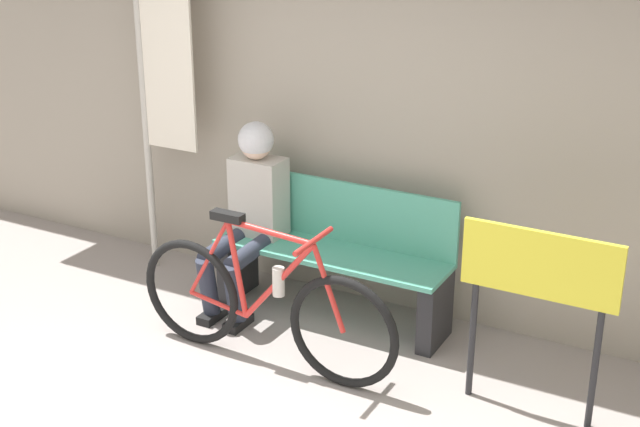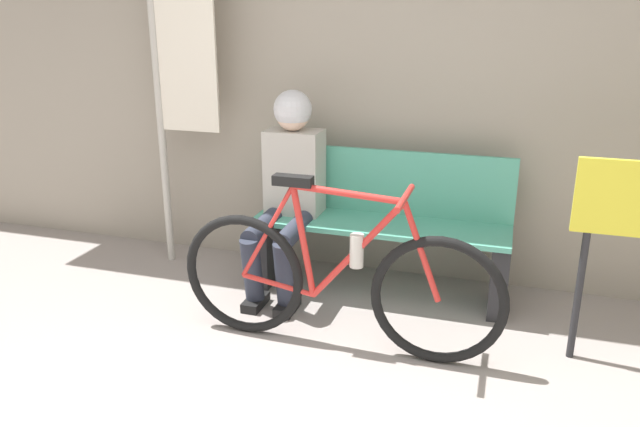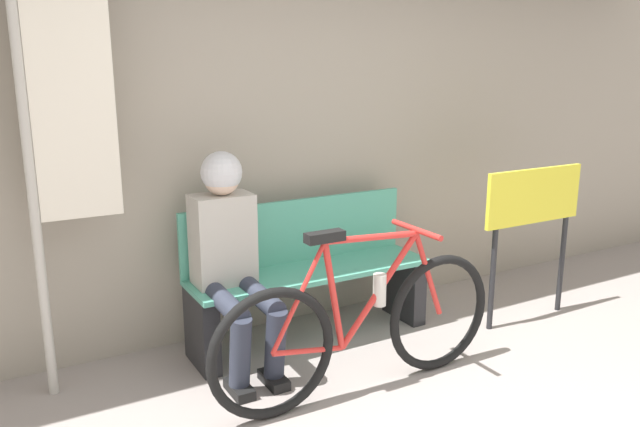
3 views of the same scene
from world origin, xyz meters
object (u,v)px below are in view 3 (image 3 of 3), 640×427
Objects in this scene: bicycle at (363,326)px; person_seated at (230,247)px; park_bench_near at (308,276)px; banner_pole at (57,112)px; signboard at (533,209)px.

bicycle is 1.38× the size of person_seated.
park_bench_near is 1.24× the size of person_seated.
banner_pole is at bearing 148.63° from bicycle.
person_seated is 1.12m from banner_pole.
banner_pole reaches higher than bicycle.
person_seated reaches higher than bicycle.
person_seated is at bearing -11.69° from banner_pole.
park_bench_near is at bearing 161.28° from signboard.
banner_pole reaches higher than park_bench_near.
signboard is at bearing 9.68° from bicycle.
bicycle is at bearing -170.32° from signboard.
person_seated reaches higher than signboard.
banner_pole is 2.24× the size of signboard.
signboard is (2.77, -0.53, -0.70)m from banner_pole.
banner_pole is at bearing 178.08° from park_bench_near.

